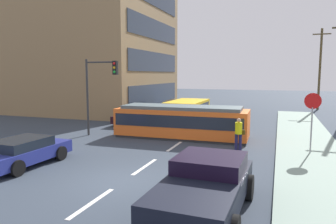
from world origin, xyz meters
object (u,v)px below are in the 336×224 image
pedestrian_crossing (239,132)px  stop_sign (312,110)px  parked_sedan_mid (134,116)px  pickup_truck_parked (206,186)px  traffic_light_mast (99,83)px  city_bus (187,110)px  streetcar_tram (182,121)px  utility_pole_far (320,68)px  parked_sedan_far (165,108)px  parked_sedan_near (24,151)px

pedestrian_crossing → stop_sign: (3.40, 0.08, 1.25)m
pedestrian_crossing → parked_sedan_mid: pedestrian_crossing is taller
parked_sedan_mid → pickup_truck_parked: bearing=-57.4°
pedestrian_crossing → traffic_light_mast: bearing=174.3°
city_bus → pedestrian_crossing: size_ratio=3.07×
streetcar_tram → utility_pole_far: 22.04m
streetcar_tram → parked_sedan_far: 10.85m
city_bus → parked_sedan_mid: 4.27m
pickup_truck_parked → utility_pole_far: (5.86, 29.50, 3.76)m
parked_sedan_near → parked_sedan_far: (-0.08, 17.78, 0.00)m
traffic_light_mast → utility_pole_far: size_ratio=0.55×
city_bus → pickup_truck_parked: (5.06, -15.71, -0.22)m
pedestrian_crossing → parked_sedan_mid: 10.77m
city_bus → pedestrian_crossing: bearing=-57.5°
streetcar_tram → city_bus: size_ratio=1.58×
pedestrian_crossing → parked_sedan_mid: bearing=145.5°
streetcar_tram → parked_sedan_near: streetcar_tram is taller
pickup_truck_parked → parked_sedan_far: bearing=113.1°
city_bus → parked_sedan_far: city_bus is taller
pedestrian_crossing → streetcar_tram: bearing=150.1°
parked_sedan_far → parked_sedan_near: bearing=-89.7°
pickup_truck_parked → pedestrian_crossing: bearing=90.4°
city_bus → traffic_light_mast: 8.25m
pickup_truck_parked → parked_sedan_far: 21.51m
streetcar_tram → parked_sedan_mid: 6.52m
parked_sedan_far → streetcar_tram: bearing=-64.5°
pedestrian_crossing → parked_sedan_far: bearing=125.2°
stop_sign → traffic_light_mast: traffic_light_mast is taller
parked_sedan_mid → traffic_light_mast: bearing=-88.2°
parked_sedan_near → utility_pole_far: utility_pole_far is taller
pickup_truck_parked → utility_pole_far: size_ratio=0.58×
streetcar_tram → pedestrian_crossing: size_ratio=4.85×
streetcar_tram → stop_sign: size_ratio=2.81×
pickup_truck_parked → city_bus: bearing=107.9°
pedestrian_crossing → stop_sign: size_ratio=0.58×
pickup_truck_parked → parked_sedan_near: 8.61m
pedestrian_crossing → utility_pole_far: 22.73m
pedestrian_crossing → parked_sedan_near: size_ratio=0.40×
stop_sign → utility_pole_far: 21.84m
pickup_truck_parked → stop_sign: (3.34, 7.94, 1.40)m
parked_sedan_near → parked_sedan_mid: 11.97m
streetcar_tram → parked_sedan_near: (-4.60, -8.00, -0.40)m
traffic_light_mast → pickup_truck_parked: bearing=-44.8°
streetcar_tram → stop_sign: 7.50m
streetcar_tram → parked_sedan_far: streetcar_tram is taller
city_bus → utility_pole_far: size_ratio=0.59×
pedestrian_crossing → stop_sign: bearing=1.4°
streetcar_tram → parked_sedan_far: bearing=115.5°
stop_sign → traffic_light_mast: (-12.11, 0.79, 1.16)m
stop_sign → traffic_light_mast: bearing=176.3°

